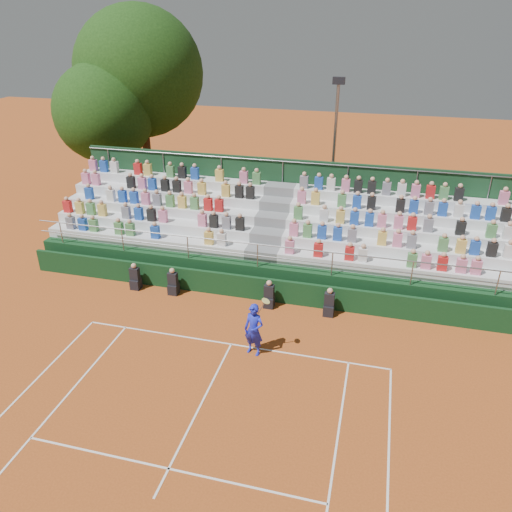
% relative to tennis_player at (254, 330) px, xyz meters
% --- Properties ---
extents(ground, '(90.00, 90.00, 0.00)m').
position_rel_tennis_player_xyz_m(ground, '(-0.90, 0.26, -0.96)').
color(ground, '#AC4F1C').
rests_on(ground, ground).
extents(courtside_wall, '(20.00, 0.15, 1.00)m').
position_rel_tennis_player_xyz_m(courtside_wall, '(-0.90, 3.46, -0.46)').
color(courtside_wall, black).
rests_on(courtside_wall, ground).
extents(line_officials, '(8.53, 0.40, 1.19)m').
position_rel_tennis_player_xyz_m(line_officials, '(-2.05, 3.01, -0.48)').
color(line_officials, black).
rests_on(line_officials, ground).
extents(grandstand, '(20.00, 5.20, 4.40)m').
position_rel_tennis_player_xyz_m(grandstand, '(-0.90, 6.70, 0.14)').
color(grandstand, black).
rests_on(grandstand, ground).
extents(tennis_player, '(0.92, 0.61, 2.22)m').
position_rel_tennis_player_xyz_m(tennis_player, '(0.00, 0.00, 0.00)').
color(tennis_player, '#1B25CC').
rests_on(tennis_player, ground).
extents(tree_west, '(5.63, 5.63, 8.15)m').
position_rel_tennis_player_xyz_m(tree_west, '(-12.10, 12.47, 4.36)').
color(tree_west, '#392314').
rests_on(tree_west, ground).
extents(tree_east, '(7.56, 7.56, 11.01)m').
position_rel_tennis_player_xyz_m(tree_east, '(-10.99, 15.12, 6.26)').
color(tree_east, '#392314').
rests_on(tree_east, ground).
extents(floodlight_mast, '(0.60, 0.25, 7.65)m').
position_rel_tennis_player_xyz_m(floodlight_mast, '(1.05, 12.32, 3.53)').
color(floodlight_mast, gray).
rests_on(floodlight_mast, ground).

